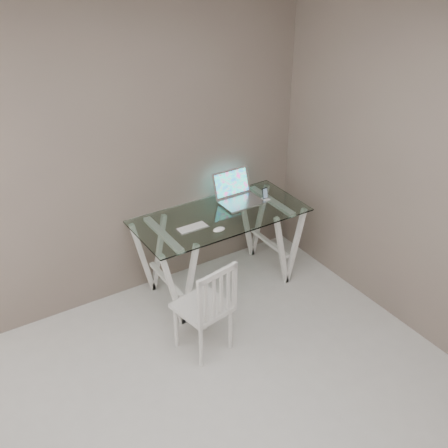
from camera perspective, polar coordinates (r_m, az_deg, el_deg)
name	(u,v)px	position (r m, az deg, el deg)	size (l,w,h in m)	color
room	(239,254)	(2.52, 1.56, -3.10)	(4.50, 4.52, 2.71)	#B9B7B1
desk	(220,250)	(5.01, -0.38, -2.71)	(1.50, 0.70, 0.75)	silver
chair	(208,305)	(4.26, -1.60, -8.27)	(0.43, 0.43, 0.82)	silver
laptop	(237,194)	(5.04, 1.34, 3.06)	(0.37, 0.33, 0.25)	silver
keyboard	(192,228)	(4.64, -3.24, -0.38)	(0.26, 0.11, 0.01)	silver
mouse	(219,230)	(4.58, -0.51, -0.57)	(0.11, 0.06, 0.03)	white
phone_dock	(265,197)	(5.07, 4.21, 2.79)	(0.06, 0.06, 0.12)	white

